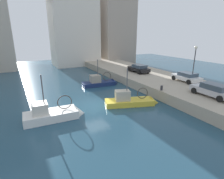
# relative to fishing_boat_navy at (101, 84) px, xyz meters

# --- Properties ---
(water_surface) EXTENTS (80.00, 80.00, 0.00)m
(water_surface) POSITION_rel_fishing_boat_navy_xyz_m (-3.73, -7.08, -0.18)
(water_surface) COLOR navy
(water_surface) RESTS_ON ground
(quay_wall) EXTENTS (9.00, 56.00, 1.20)m
(quay_wall) POSITION_rel_fishing_boat_navy_xyz_m (7.77, -7.08, 0.42)
(quay_wall) COLOR #ADA08C
(quay_wall) RESTS_ON ground
(fishing_boat_navy) EXTENTS (5.73, 2.46, 4.74)m
(fishing_boat_navy) POSITION_rel_fishing_boat_navy_xyz_m (0.00, 0.00, 0.00)
(fishing_boat_navy) COLOR navy
(fishing_boat_navy) RESTS_ON ground
(fishing_boat_white) EXTENTS (5.49, 2.41, 5.12)m
(fishing_boat_white) POSITION_rel_fishing_boat_navy_xyz_m (-8.35, -8.34, -0.03)
(fishing_boat_white) COLOR white
(fishing_boat_white) RESTS_ON ground
(fishing_boat_yellow) EXTENTS (6.21, 3.44, 4.80)m
(fishing_boat_yellow) POSITION_rel_fishing_boat_navy_xyz_m (-0.17, -8.75, -0.02)
(fishing_boat_yellow) COLOR gold
(fishing_boat_yellow) RESTS_ON ground
(parked_car_silver) EXTENTS (1.94, 4.41, 1.38)m
(parked_car_silver) POSITION_rel_fishing_boat_navy_xyz_m (6.72, -13.18, 1.73)
(parked_car_silver) COLOR #B7B7BC
(parked_car_silver) RESTS_ON quay_wall
(parked_car_white) EXTENTS (2.18, 4.00, 1.27)m
(parked_car_white) POSITION_rel_fishing_boat_navy_xyz_m (9.41, -7.57, 1.68)
(parked_car_white) COLOR silver
(parked_car_white) RESTS_ON quay_wall
(parked_car_black) EXTENTS (2.12, 4.11, 1.31)m
(parked_car_black) POSITION_rel_fishing_boat_navy_xyz_m (7.26, 0.50, 1.70)
(parked_car_black) COLOR black
(parked_car_black) RESTS_ON quay_wall
(mooring_bollard_north) EXTENTS (0.28, 0.28, 0.55)m
(mooring_bollard_north) POSITION_rel_fishing_boat_navy_xyz_m (3.62, -9.08, 1.29)
(mooring_bollard_north) COLOR #2D2D33
(mooring_bollard_north) RESTS_ON quay_wall
(quay_streetlamp) EXTENTS (0.36, 0.36, 4.83)m
(quay_streetlamp) POSITION_rel_fishing_boat_navy_xyz_m (9.27, -8.56, 4.27)
(quay_streetlamp) COLOR #38383D
(quay_streetlamp) RESTS_ON quay_wall
(waterfront_building_central) EXTENTS (8.62, 8.84, 24.36)m
(waterfront_building_central) POSITION_rel_fishing_boat_navy_xyz_m (13.31, 20.24, 12.01)
(waterfront_building_central) COLOR #A39384
(waterfront_building_central) RESTS_ON ground
(waterfront_building_east_mid) EXTENTS (11.06, 7.72, 16.03)m
(waterfront_building_east_mid) POSITION_rel_fishing_boat_navy_xyz_m (2.21, 20.37, 7.85)
(waterfront_building_east_mid) COLOR silver
(waterfront_building_east_mid) RESTS_ON ground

